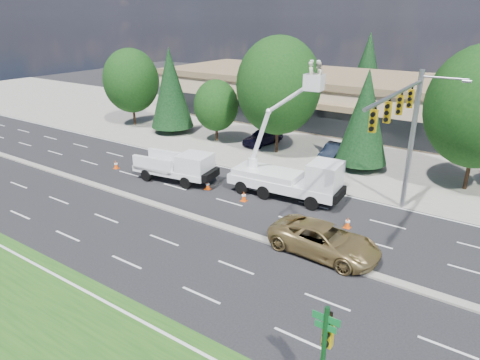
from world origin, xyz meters
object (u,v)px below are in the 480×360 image
Objects in this scene: street_sign_pole at (325,347)px; signal_mast at (406,125)px; bucket_truck at (293,172)px; minivan at (324,240)px; utility_pickup at (179,169)px.

signal_mast is at bearing 97.27° from street_sign_pole.
bucket_truck is (-6.80, -0.80, -4.06)m from signal_mast.
street_sign_pole is at bearing -63.07° from bucket_truck.
signal_mast is 7.96m from bucket_truck.
minivan is at bearing -106.43° from signal_mast.
bucket_truck is at bearing -173.31° from signal_mast.
bucket_truck is at bearing 120.91° from street_sign_pole.
signal_mast is 16.58m from utility_pickup.
signal_mast is 2.54× the size of street_sign_pole.
utility_pickup is at bearing 144.11° from street_sign_pole.
utility_pickup is at bearing 78.13° from minivan.
street_sign_pole is 17.08m from bucket_truck.
minivan is at bearing -53.03° from bucket_truck.
signal_mast reaches higher than utility_pickup.
bucket_truck reaches higher than minivan.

